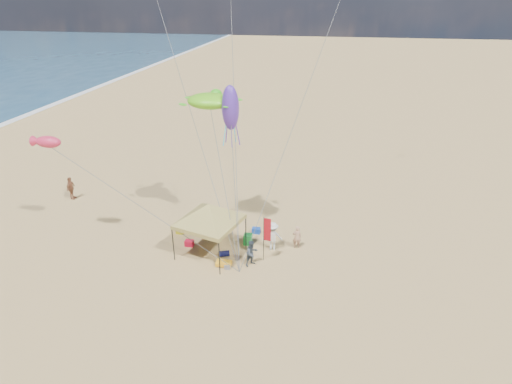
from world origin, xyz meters
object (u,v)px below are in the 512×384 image
cooler_red (189,243)px  person_near_a (297,237)px  person_near_c (273,236)px  canopy_tent (209,206)px  beach_cart (224,263)px  person_far_a (71,188)px  chair_green (248,239)px  person_near_b (252,253)px  feather_flag (266,232)px  chair_yellow (180,228)px  cooler_blue (256,231)px

cooler_red → person_near_a: person_near_a is taller
person_near_c → cooler_red: bearing=-5.6°
canopy_tent → cooler_red: canopy_tent is taller
beach_cart → person_far_a: size_ratio=0.50×
beach_cart → chair_green: bearing=70.8°
chair_green → person_near_b: 2.32m
chair_green → person_near_b: size_ratio=0.43×
chair_green → beach_cart: (-0.91, -2.61, -0.15)m
feather_flag → beach_cart: (-2.34, -1.03, -1.76)m
beach_cart → person_near_b: person_near_b is taller
canopy_tent → person_far_a: bearing=157.1°
canopy_tent → person_near_c: size_ratio=3.27×
chair_yellow → canopy_tent: bearing=-36.7°
canopy_tent → person_near_a: 5.90m
chair_yellow → person_near_c: size_ratio=0.37×
person_near_c → person_near_b: bearing=51.5°
person_near_a → person_near_b: bearing=28.8°
person_near_b → cooler_blue: bearing=48.4°
cooler_red → person_near_a: size_ratio=0.35×
canopy_tent → chair_green: 3.85m
chair_green → beach_cart: chair_green is taller
feather_flag → person_near_a: (1.65, 1.73, -1.19)m
beach_cart → person_near_a: size_ratio=0.58×
beach_cart → person_near_a: 4.88m
chair_yellow → person_near_a: (7.79, -0.41, 0.42)m
person_near_c → person_far_a: person_near_c is taller
chair_yellow → beach_cart: bearing=-39.8°
person_near_a → person_far_a: 18.16m
chair_yellow → cooler_blue: bearing=9.9°
cooler_blue → person_near_b: 3.67m
beach_cart → person_far_a: person_far_a is taller
cooler_blue → person_near_c: bearing=-52.0°
person_far_a → person_near_a: bearing=-105.7°
canopy_tent → chair_yellow: 4.47m
cooler_red → chair_green: chair_green is taller
beach_cart → person_near_b: (1.59, 0.44, 0.61)m
chair_yellow → person_far_a: bearing=161.4°
canopy_tent → cooler_blue: (2.28, 2.88, -3.10)m
cooler_blue → chair_yellow: (-4.98, -0.87, 0.16)m
beach_cart → person_near_a: bearing=34.6°
beach_cart → person_near_b: size_ratio=0.55×
chair_green → person_near_b: bearing=-72.5°
cooler_red → feather_flag: bearing=-8.0°
chair_yellow → person_near_a: bearing=-3.0°
person_far_a → cooler_red: bearing=-117.1°
canopy_tent → chair_yellow: (-2.70, 2.01, -2.94)m
feather_flag → cooler_red: size_ratio=5.43×
person_far_a → chair_yellow: bearing=-112.3°
person_near_c → feather_flag: bearing=69.6°
person_near_c → beach_cart: bearing=30.5°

